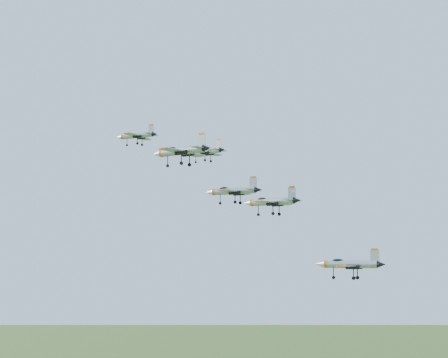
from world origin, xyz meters
The scene contains 6 objects.
jet_lead centered at (-24.24, 7.69, 142.24)m, with size 11.90×9.93×3.18m.
jet_left_high centered at (-1.06, 3.53, 135.56)m, with size 11.21×9.30×2.99m.
jet_right_high centered at (6.30, -15.50, 132.42)m, with size 13.80×11.37×3.69m.
jet_left_low centered at (6.45, 3.06, 126.46)m, with size 13.47×11.15×3.60m.
jet_right_low centered at (23.15, -11.26, 122.42)m, with size 11.91×9.84×3.19m.
jet_trail centered at (33.36, -0.73, 111.41)m, with size 13.25×10.96×3.54m.
Camera 1 is at (74.80, -108.81, 113.22)m, focal length 50.00 mm.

